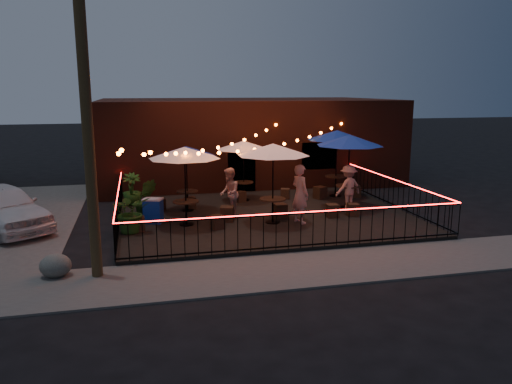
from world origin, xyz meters
TOP-DOWN VIEW (x-y plane):
  - ground at (0.00, 0.00)m, footprint 110.00×110.00m
  - patio at (0.00, 2.00)m, footprint 10.00×8.00m
  - sidewalk at (0.00, -3.25)m, footprint 18.00×2.50m
  - brick_building at (1.00, 9.99)m, footprint 14.00×8.00m
  - utility_pole at (-5.40, -2.60)m, footprint 0.26×0.26m
  - fence_front at (0.00, -2.00)m, footprint 10.00×0.04m
  - fence_left at (-5.00, 2.00)m, footprint 0.04×8.00m
  - fence_right at (5.00, 2.00)m, footprint 0.04×8.00m
  - festoon_lights at (-1.01, 1.70)m, footprint 10.02×8.72m
  - cafe_table_0 at (-2.86, 1.18)m, footprint 2.85×2.85m
  - cafe_table_1 at (-2.63, 3.12)m, footprint 2.65×2.65m
  - cafe_table_2 at (-0.05, 0.79)m, footprint 3.16×3.16m
  - cafe_table_3 at (-0.26, 4.37)m, footprint 2.80×2.80m
  - cafe_table_4 at (3.24, 2.21)m, footprint 2.79×2.79m
  - cafe_table_5 at (3.59, 4.25)m, footprint 2.94×2.94m
  - bistro_chair_0 at (-4.40, 0.76)m, footprint 0.42×0.42m
  - bistro_chair_1 at (-1.95, 0.49)m, footprint 0.47×0.47m
  - bistro_chair_2 at (-3.63, 3.30)m, footprint 0.49×0.49m
  - bistro_chair_3 at (-2.50, 3.41)m, footprint 0.40×0.40m
  - bistro_chair_4 at (-1.49, 1.32)m, footprint 0.54×0.54m
  - bistro_chair_5 at (0.37, 1.34)m, footprint 0.45×0.45m
  - bistro_chair_6 at (-0.46, 4.10)m, footprint 0.45×0.45m
  - bistro_chair_7 at (1.42, 4.24)m, footprint 0.44×0.44m
  - bistro_chair_8 at (2.15, 1.03)m, footprint 0.40×0.40m
  - bistro_chair_9 at (2.91, 0.98)m, footprint 0.44×0.44m
  - bistro_chair_10 at (2.79, 3.91)m, footprint 0.54×0.54m
  - bistro_chair_11 at (4.32, 3.84)m, footprint 0.41×0.41m
  - patron_a at (0.82, 0.57)m, footprint 0.70×0.84m
  - patron_b at (-1.32, 1.79)m, footprint 0.79×0.94m
  - patron_c at (3.14, 1.95)m, footprint 1.19×0.88m
  - potted_shrub_a at (-4.60, 0.72)m, footprint 1.42×1.31m
  - potted_shrub_b at (-4.13, 2.19)m, footprint 0.83×0.70m
  - potted_shrub_c at (-4.60, 4.51)m, footprint 0.79×0.79m
  - cooler at (-3.90, 1.69)m, footprint 0.74×0.65m
  - boulder at (-6.37, -2.41)m, footprint 1.02×0.95m
  - car_white at (-8.64, 2.44)m, footprint 3.99×4.67m

SIDE VIEW (x-z plane):
  - ground at x=0.00m, z-range 0.00..0.00m
  - sidewalk at x=0.00m, z-range 0.00..0.05m
  - patio at x=0.00m, z-range 0.00..0.15m
  - boulder at x=-6.37m, z-range 0.00..0.64m
  - bistro_chair_7 at x=1.42m, z-range 0.15..0.56m
  - bistro_chair_6 at x=-0.46m, z-range 0.15..0.57m
  - bistro_chair_11 at x=4.32m, z-range 0.15..0.57m
  - bistro_chair_1 at x=-1.95m, z-range 0.15..0.58m
  - bistro_chair_2 at x=-3.63m, z-range 0.15..0.59m
  - bistro_chair_3 at x=-2.50m, z-range 0.15..0.59m
  - bistro_chair_9 at x=2.91m, z-range 0.15..0.60m
  - bistro_chair_8 at x=2.15m, z-range 0.15..0.60m
  - bistro_chair_0 at x=-4.40m, z-range 0.15..0.61m
  - bistro_chair_10 at x=2.79m, z-range 0.15..0.64m
  - bistro_chair_5 at x=0.37m, z-range 0.15..0.64m
  - bistro_chair_4 at x=-1.49m, z-range 0.15..0.66m
  - cooler at x=-3.90m, z-range 0.16..0.98m
  - fence_front at x=0.00m, z-range 0.14..1.18m
  - fence_left at x=-5.00m, z-range 0.14..1.18m
  - fence_right at x=5.00m, z-range 0.14..1.18m
  - car_white at x=-8.64m, z-range 0.00..1.51m
  - potted_shrub_c at x=-4.60m, z-range 0.15..1.38m
  - potted_shrub_a at x=-4.60m, z-range 0.15..1.47m
  - potted_shrub_b at x=-4.13m, z-range 0.15..1.55m
  - patron_c at x=3.14m, z-range 0.15..1.80m
  - patron_b at x=-1.32m, z-range 0.15..1.88m
  - patron_a at x=0.82m, z-range 0.15..2.11m
  - brick_building at x=1.00m, z-range 0.00..4.00m
  - cafe_table_1 at x=-2.63m, z-range 1.12..3.48m
  - cafe_table_3 at x=-0.26m, z-range 1.13..3.50m
  - cafe_table_0 at x=-2.86m, z-range 1.21..3.76m
  - festoon_lights at x=-1.01m, z-range 1.86..3.18m
  - cafe_table_2 at x=-0.05m, z-range 1.24..3.87m
  - cafe_table_5 at x=3.59m, z-range 1.27..3.99m
  - cafe_table_4 at x=3.24m, z-range 1.27..3.99m
  - utility_pole at x=-5.40m, z-range 0.00..8.00m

